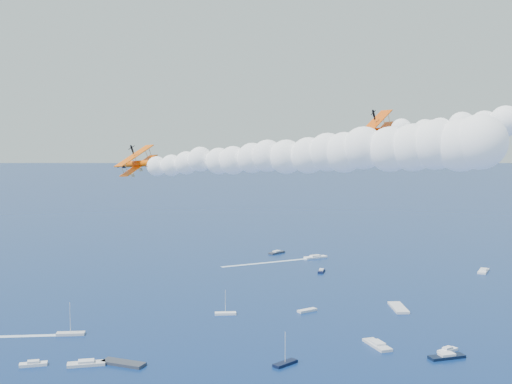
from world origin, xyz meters
The scene contains 5 objects.
biplane_lead centered at (21.60, 20.25, 55.26)m, with size 7.15×8.02×4.83m, color #F65205, non-canonical shape.
biplane_trail centered at (-8.68, 5.97, 50.65)m, with size 6.64×7.45×4.49m, color #FF5D05, non-canonical shape.
smoke_trail_trail centered at (16.33, 8.10, 52.52)m, with size 49.86×9.57×9.56m, color white, non-canonical shape.
spectator_boats centered at (2.45, 114.10, 0.35)m, with size 215.51×178.35×0.70m.
boat_wakes centered at (-99.97, 98.37, 0.03)m, with size 29.59×154.25×0.04m.
Camera 1 is at (61.85, -61.24, 56.13)m, focal length 47.89 mm.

